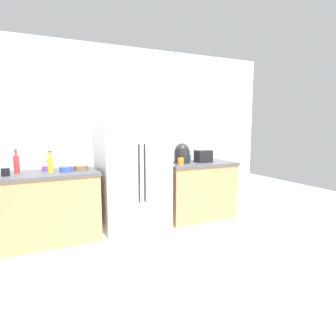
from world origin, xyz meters
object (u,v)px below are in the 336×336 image
Objects in this scene: toaster at (203,156)px; rice_cooker at (182,154)px; refrigerator at (133,170)px; cup_c at (189,158)px; cup_a at (5,172)px; cup_b at (181,161)px; bowl_b at (66,169)px; bowl_c at (48,168)px; bottle_b at (50,164)px; bowl_a at (81,168)px; bottle_a at (17,164)px.

toaster is 0.36m from rice_cooker.
cup_c is (1.05, 0.21, 0.10)m from refrigerator.
rice_cooker is (-0.35, 0.07, 0.05)m from toaster.
cup_a is (-2.43, -0.11, -0.10)m from rice_cooker.
rice_cooker reaches higher than cup_b.
bowl_b is at bearing -179.32° from refrigerator.
cup_c is at bearing 0.99° from bowl_c.
rice_cooker is (0.84, 0.07, 0.19)m from refrigerator.
toaster is 2.71× the size of cup_a.
bottle_b reaches higher than bowl_b.
bowl_c is (-1.11, 0.18, 0.07)m from refrigerator.
rice_cooker is 1.56m from bowl_a.
cup_c is at bearing 11.50° from refrigerator.
rice_cooker is 1.93m from bottle_b.
toaster is at bearing -11.94° from rice_cooker.
bowl_c is at bearing 136.84° from bowl_b.
toaster is 2.66m from bottle_a.
cup_a is 0.86× the size of cup_c.
refrigerator is 1.10m from bottle_b.
cup_a is 0.49× the size of bowl_a.
rice_cooker is 2.91× the size of cup_b.
bottle_b is 1.81× the size of bowl_c.
toaster is at bearing -57.18° from cup_c.
cup_a is at bearing -176.15° from bowl_a.
cup_b is 0.97× the size of cup_c.
rice_cooker is 2.83× the size of cup_c.
rice_cooker reaches higher than bottle_b.
refrigerator is at bearing 170.89° from cup_b.
cup_a is (-1.59, -0.04, 0.09)m from refrigerator.
cup_b is 0.70× the size of bowl_c.
bowl_b is (-1.62, 0.10, -0.02)m from cup_b.
cup_b is at bearing -3.65° from bowl_b.
bottle_a is at bearing 174.32° from cup_b.
bottle_b reaches higher than bowl_a.
refrigerator is at bearing 0.68° from bowl_b.
bottle_a is 0.58m from bowl_b.
bottle_a is at bearing 168.54° from bowl_b.
refrigerator reaches higher than rice_cooker.
cup_c is 1.97m from bowl_b.
bowl_c is at bearing 170.95° from cup_b.
cup_b is at bearing -5.45° from bowl_a.
cup_c is at bearing 34.29° from rice_cooker.
cup_b is (1.80, -0.07, -0.06)m from bottle_b.
bowl_b is 0.27m from bowl_c.
cup_c is (2.64, 0.25, 0.01)m from cup_a.
bottle_a reaches higher than bowl_b.
bottle_a is 0.40m from bottle_b.
bowl_b reaches higher than bowl_a.
rice_cooker is at bearing -145.71° from cup_c.
bowl_c is at bearing 158.65° from bowl_a.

